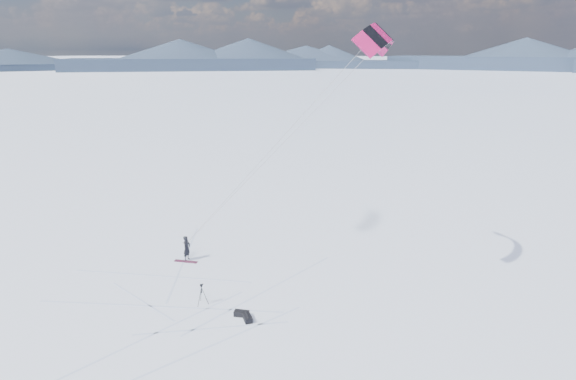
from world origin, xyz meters
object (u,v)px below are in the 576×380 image
Objects in this scene: snowkiter at (188,260)px; tripod at (202,291)px; gear_bag_a at (241,313)px; gear_bag_b at (247,318)px; snowboard at (186,261)px.

snowkiter is 5.90m from tripod.
gear_bag_a is 1.02× the size of gear_bag_b.
snowkiter is 2.02× the size of gear_bag_b.
tripod reaches higher than snowkiter.
tripod is 2.56m from gear_bag_a.
gear_bag_a is at bearing -158.49° from gear_bag_b.
snowboard is at bearing 114.31° from tripod.
snowkiter is 1.98× the size of gear_bag_a.
snowboard is (0.11, -0.26, 0.02)m from snowkiter.
gear_bag_b reaches higher than snowboard.
snowboard is at bearing -164.63° from gear_bag_b.
snowkiter is 7.87m from gear_bag_a.
snowboard is 1.31× the size of tripod.
gear_bag_b is at bearing -28.56° from tripod.
snowkiter reaches higher than snowboard.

